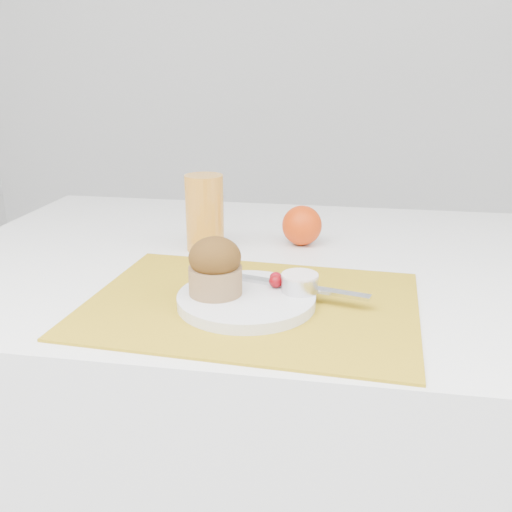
% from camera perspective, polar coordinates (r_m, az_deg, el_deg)
% --- Properties ---
extents(table, '(1.20, 0.80, 0.75)m').
position_cam_1_polar(table, '(1.19, 1.66, -17.53)').
color(table, white).
rests_on(table, ground).
extents(placemat, '(0.48, 0.37, 0.00)m').
position_cam_1_polar(placemat, '(0.82, -0.47, -4.79)').
color(placemat, '#B79119').
rests_on(placemat, table).
extents(plate, '(0.25, 0.25, 0.02)m').
position_cam_1_polar(plate, '(0.81, -0.97, -4.37)').
color(plate, silver).
rests_on(plate, placemat).
extents(ramekin, '(0.06, 0.06, 0.02)m').
position_cam_1_polar(ramekin, '(0.82, 4.39, -2.76)').
color(ramekin, silver).
rests_on(ramekin, plate).
extents(cream, '(0.06, 0.06, 0.01)m').
position_cam_1_polar(cream, '(0.81, 4.41, -2.01)').
color(cream, silver).
rests_on(cream, ramekin).
extents(raspberry_near, '(0.02, 0.02, 0.02)m').
position_cam_1_polar(raspberry_near, '(0.84, 1.99, -2.16)').
color(raspberry_near, '#63020C').
rests_on(raspberry_near, plate).
extents(raspberry_far, '(0.02, 0.02, 0.02)m').
position_cam_1_polar(raspberry_far, '(0.83, 2.00, -2.54)').
color(raspberry_far, '#560206').
rests_on(raspberry_far, plate).
extents(butter_knife, '(0.20, 0.07, 0.01)m').
position_cam_1_polar(butter_knife, '(0.83, 4.52, -3.10)').
color(butter_knife, silver).
rests_on(butter_knife, plate).
extents(orange, '(0.08, 0.08, 0.08)m').
position_cam_1_polar(orange, '(1.08, 4.61, 3.07)').
color(orange, '#D53B07').
rests_on(orange, table).
extents(juice_glass, '(0.08, 0.08, 0.14)m').
position_cam_1_polar(juice_glass, '(1.04, -5.15, 4.32)').
color(juice_glass, orange).
rests_on(juice_glass, table).
extents(muffin, '(0.09, 0.09, 0.08)m').
position_cam_1_polar(muffin, '(0.80, -4.11, -1.10)').
color(muffin, '#9B754B').
rests_on(muffin, plate).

